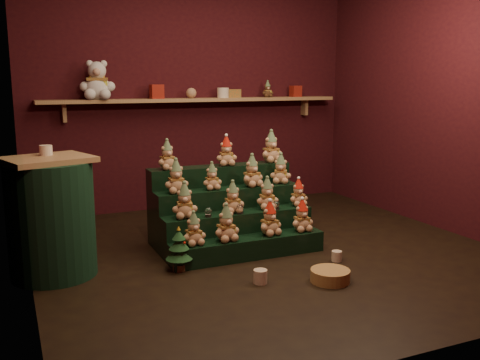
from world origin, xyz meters
name	(u,v)px	position (x,y,z in m)	size (l,w,h in m)	color
ground	(268,251)	(0.00, 0.00, 0.00)	(4.00, 4.00, 0.00)	black
back_wall	(192,91)	(0.00, 2.05, 1.40)	(4.00, 0.10, 2.80)	black
front_wall	(450,105)	(0.00, -2.05, 1.40)	(4.00, 0.10, 2.80)	black
left_wall	(10,98)	(-2.05, 0.00, 1.40)	(0.10, 4.00, 2.80)	black
right_wall	(450,93)	(2.05, 0.00, 1.40)	(0.10, 4.00, 2.80)	black
back_shelf	(197,100)	(0.00, 1.87, 1.29)	(3.60, 0.26, 0.24)	#A57D52
riser_tier_front	(248,248)	(-0.23, -0.08, 0.09)	(1.40, 0.22, 0.18)	black
riser_tier_midfront	(238,231)	(-0.23, 0.14, 0.18)	(1.40, 0.22, 0.36)	black
riser_tier_midback	(229,216)	(-0.23, 0.36, 0.27)	(1.40, 0.22, 0.54)	black
riser_tier_back	(220,202)	(-0.23, 0.58, 0.36)	(1.40, 0.22, 0.72)	black
teddy_0	(194,229)	(-0.73, -0.08, 0.32)	(0.20, 0.18, 0.28)	tan
teddy_1	(226,223)	(-0.44, -0.09, 0.34)	(0.22, 0.20, 0.31)	tan
teddy_2	(270,218)	(-0.02, -0.08, 0.33)	(0.21, 0.19, 0.30)	tan
teddy_3	(302,215)	(0.30, -0.08, 0.32)	(0.21, 0.19, 0.29)	tan
teddy_4	(184,201)	(-0.74, 0.13, 0.51)	(0.22, 0.20, 0.31)	tan
teddy_5	(233,197)	(-0.29, 0.13, 0.50)	(0.20, 0.18, 0.28)	tan
teddy_6	(267,193)	(0.06, 0.15, 0.50)	(0.21, 0.19, 0.29)	tan
teddy_7	(298,192)	(0.39, 0.14, 0.49)	(0.18, 0.16, 0.25)	tan
teddy_8	(176,176)	(-0.74, 0.34, 0.69)	(0.21, 0.19, 0.30)	tan
teddy_9	(212,176)	(-0.40, 0.36, 0.66)	(0.18, 0.16, 0.25)	tan
teddy_10	(252,171)	(0.00, 0.34, 0.69)	(0.21, 0.19, 0.30)	tan
teddy_11	(281,169)	(0.32, 0.37, 0.68)	(0.20, 0.18, 0.28)	tan
teddy_12	(167,155)	(-0.76, 0.56, 0.85)	(0.19, 0.17, 0.27)	tan
teddy_13	(226,151)	(-0.17, 0.56, 0.86)	(0.20, 0.18, 0.28)	tan
teddy_14	(271,147)	(0.32, 0.58, 0.88)	(0.22, 0.20, 0.31)	tan
snow_globe_a	(208,212)	(-0.54, 0.08, 0.40)	(0.06, 0.06, 0.08)	black
snow_globe_b	(240,208)	(-0.24, 0.08, 0.41)	(0.07, 0.07, 0.09)	black
snow_globe_c	(276,205)	(0.12, 0.08, 0.40)	(0.06, 0.06, 0.08)	black
side_table	(51,218)	(-1.82, 0.15, 0.47)	(0.75, 0.68, 0.95)	#A57D52
table_ornament	(46,150)	(-1.82, 0.25, 0.99)	(0.10, 0.10, 0.08)	beige
mini_christmas_tree	(179,249)	(-0.88, -0.15, 0.18)	(0.22, 0.22, 0.37)	#4A311A
mug_left	(260,277)	(-0.40, -0.67, 0.05)	(0.11, 0.11, 0.11)	beige
mug_right	(337,256)	(0.42, -0.47, 0.04)	(0.09, 0.09, 0.09)	beige
wicker_basket	(330,276)	(0.11, -0.86, 0.05)	(0.30, 0.30, 0.10)	#9E7140
white_bear	(97,75)	(-1.15, 1.84, 1.58)	(0.38, 0.34, 0.53)	silver
brown_bear	(268,89)	(0.91, 1.84, 1.42)	(0.14, 0.13, 0.20)	#502C1A
gift_tin_red_a	(157,92)	(-0.49, 1.85, 1.40)	(0.14, 0.14, 0.16)	#9E2518
gift_tin_cream	(223,93)	(0.32, 1.85, 1.38)	(0.14, 0.14, 0.12)	beige
gift_tin_red_b	(296,91)	(1.31, 1.85, 1.39)	(0.12, 0.12, 0.14)	#9E2518
shelf_plush_ball	(191,93)	(-0.08, 1.85, 1.38)	(0.12, 0.12, 0.12)	tan
scarf_gift_box	(234,93)	(0.46, 1.85, 1.37)	(0.16, 0.10, 0.10)	#C4581B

